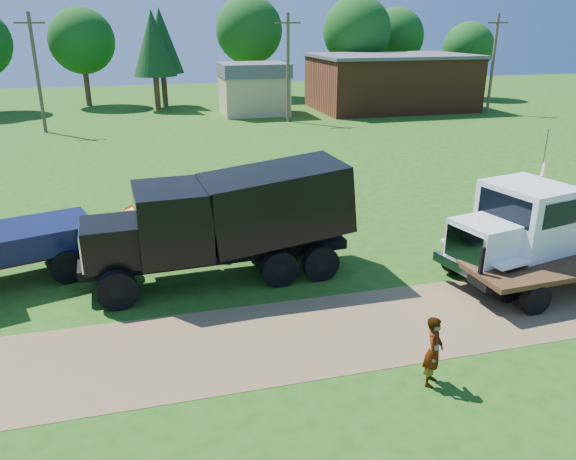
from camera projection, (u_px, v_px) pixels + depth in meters
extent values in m
plane|color=#214E11|center=(398.00, 322.00, 16.41)|extent=(140.00, 140.00, 0.00)
cube|color=brown|center=(398.00, 322.00, 16.41)|extent=(120.00, 4.20, 0.01)
cube|color=black|center=(547.00, 247.00, 19.68)|extent=(7.97, 2.67, 0.32)
cylinder|color=black|center=(509.00, 283.00, 17.51)|extent=(1.22, 0.61, 1.16)
cylinder|color=black|center=(509.00, 283.00, 17.51)|extent=(0.48, 0.47, 0.41)
cylinder|color=black|center=(457.00, 258.00, 19.40)|extent=(1.22, 0.61, 1.16)
cylinder|color=black|center=(457.00, 258.00, 19.40)|extent=(0.48, 0.47, 0.41)
cylinder|color=black|center=(552.00, 236.00, 21.44)|extent=(1.22, 0.61, 1.16)
cylinder|color=black|center=(552.00, 236.00, 21.44)|extent=(0.48, 0.47, 0.41)
cylinder|color=black|center=(576.00, 230.00, 22.03)|extent=(1.22, 0.61, 1.16)
cylinder|color=black|center=(576.00, 230.00, 22.03)|extent=(0.48, 0.47, 0.41)
cube|color=white|center=(487.00, 240.00, 18.11)|extent=(2.24, 2.16, 1.27)
cube|color=white|center=(464.00, 247.00, 17.72)|extent=(0.42, 1.57, 1.06)
cube|color=white|center=(460.00, 268.00, 17.95)|extent=(0.67, 2.41, 0.32)
cube|color=white|center=(526.00, 217.00, 18.65)|extent=(2.71, 2.95, 2.22)
cube|color=black|center=(504.00, 208.00, 18.02)|extent=(0.50, 2.08, 0.90)
cube|color=black|center=(562.00, 214.00, 17.42)|extent=(1.56, 0.38, 0.79)
cube|color=black|center=(498.00, 193.00, 19.55)|extent=(1.56, 0.38, 0.79)
cube|color=white|center=(512.00, 263.00, 17.27)|extent=(1.34, 0.73, 0.11)
cube|color=white|center=(459.00, 240.00, 19.16)|extent=(1.34, 0.73, 0.11)
cylinder|color=white|center=(558.00, 267.00, 18.29)|extent=(1.58, 0.94, 0.64)
cylinder|color=white|center=(538.00, 199.00, 19.56)|extent=(0.18, 0.18, 4.87)
cylinder|color=black|center=(573.00, 234.00, 20.14)|extent=(1.38, 1.38, 0.13)
cube|color=black|center=(218.00, 254.00, 18.93)|extent=(9.02, 1.62, 0.34)
cylinder|color=black|center=(117.00, 290.00, 16.99)|extent=(1.25, 0.46, 1.23)
cylinder|color=black|center=(117.00, 290.00, 16.99)|extent=(0.45, 0.44, 0.43)
cylinder|color=black|center=(114.00, 261.00, 19.09)|extent=(1.25, 0.46, 1.23)
cylinder|color=black|center=(114.00, 261.00, 19.09)|extent=(0.45, 0.44, 0.43)
cylinder|color=black|center=(279.00, 268.00, 18.50)|extent=(1.25, 0.46, 1.23)
cylinder|color=black|center=(279.00, 268.00, 18.50)|extent=(0.45, 0.44, 0.43)
cylinder|color=black|center=(260.00, 243.00, 20.60)|extent=(1.25, 0.46, 1.23)
cylinder|color=black|center=(260.00, 243.00, 20.60)|extent=(0.45, 0.44, 0.43)
cylinder|color=black|center=(321.00, 263.00, 18.93)|extent=(1.25, 0.46, 1.23)
cylinder|color=black|center=(321.00, 263.00, 18.93)|extent=(0.45, 0.44, 0.43)
cylinder|color=black|center=(298.00, 239.00, 21.02)|extent=(1.25, 0.46, 1.23)
cylinder|color=black|center=(298.00, 239.00, 21.02)|extent=(0.45, 0.44, 0.43)
cube|color=black|center=(116.00, 242.00, 17.69)|extent=(2.12, 2.02, 1.35)
cube|color=white|center=(82.00, 247.00, 17.41)|extent=(0.18, 1.68, 1.12)
cube|color=black|center=(172.00, 221.00, 18.03)|extent=(2.39, 2.81, 2.24)
cube|color=black|center=(135.00, 209.00, 17.54)|extent=(0.18, 2.24, 0.90)
cube|color=black|center=(275.00, 202.00, 18.95)|extent=(5.06, 2.96, 2.72)
cylinder|color=black|center=(68.00, 266.00, 18.75)|extent=(1.22, 0.70, 1.16)
cylinder|color=black|center=(68.00, 266.00, 18.75)|extent=(0.51, 0.49, 0.41)
cylinder|color=black|center=(54.00, 245.00, 20.52)|extent=(1.22, 0.70, 1.16)
cylinder|color=black|center=(54.00, 245.00, 20.52)|extent=(0.51, 0.49, 0.41)
cube|color=black|center=(34.00, 237.00, 18.97)|extent=(4.26, 3.42, 0.85)
imported|color=#CA4309|center=(195.00, 215.00, 23.02)|extent=(5.80, 2.81, 1.59)
cube|color=#3D2813|center=(576.00, 261.00, 18.13)|extent=(7.63, 2.68, 0.17)
cube|color=black|center=(575.00, 268.00, 18.21)|extent=(7.56, 1.36, 0.23)
cylinder|color=black|center=(535.00, 299.00, 16.74)|extent=(0.95, 0.33, 0.94)
cylinder|color=black|center=(493.00, 273.00, 18.50)|extent=(0.95, 0.33, 0.94)
cube|color=black|center=(482.00, 262.00, 16.89)|extent=(0.12, 0.12, 0.94)
imported|color=#999999|center=(434.00, 351.00, 13.34)|extent=(0.75, 0.78, 1.79)
imported|color=#999999|center=(205.00, 238.00, 20.65)|extent=(0.97, 0.95, 1.58)
cube|color=brown|center=(391.00, 83.00, 56.13)|extent=(15.00, 10.00, 5.00)
cube|color=#535257|center=(392.00, 56.00, 55.20)|extent=(15.40, 10.40, 0.30)
cube|color=tan|center=(254.00, 95.00, 52.98)|extent=(6.00, 5.00, 3.60)
cube|color=#535257|center=(253.00, 70.00, 52.18)|extent=(6.20, 5.40, 1.20)
cylinder|color=#4C392B|center=(37.00, 74.00, 43.16)|extent=(0.28, 0.28, 9.00)
cube|color=#4C392B|center=(29.00, 23.00, 41.87)|extent=(2.20, 0.14, 0.14)
cylinder|color=#4C392B|center=(288.00, 69.00, 48.00)|extent=(0.28, 0.28, 9.00)
cube|color=#4C392B|center=(288.00, 23.00, 46.71)|extent=(2.20, 0.14, 0.14)
cylinder|color=#4C392B|center=(493.00, 64.00, 52.84)|extent=(0.28, 0.28, 9.00)
cube|color=#4C392B|center=(498.00, 23.00, 51.55)|extent=(2.20, 0.14, 0.14)
cylinder|color=#382117|center=(87.00, 89.00, 58.46)|extent=(0.56, 0.56, 3.49)
sphere|color=#114412|center=(82.00, 41.00, 56.81)|extent=(6.58, 6.58, 6.58)
cylinder|color=#382117|center=(165.00, 89.00, 58.08)|extent=(0.56, 0.56, 3.40)
cone|color=#103714|center=(161.00, 41.00, 56.41)|extent=(4.27, 4.27, 6.31)
cylinder|color=#382117|center=(250.00, 79.00, 65.15)|extent=(0.56, 0.56, 3.99)
sphere|color=#114412|center=(249.00, 30.00, 63.26)|extent=(7.53, 7.53, 7.53)
cylinder|color=#382117|center=(355.00, 81.00, 63.35)|extent=(0.56, 0.56, 3.96)
sphere|color=#114412|center=(357.00, 31.00, 61.49)|extent=(7.46, 7.46, 7.46)
cylinder|color=#382117|center=(464.00, 85.00, 64.45)|extent=(0.56, 0.56, 2.99)
sphere|color=#114412|center=(468.00, 48.00, 63.04)|extent=(5.63, 5.63, 5.63)
cylinder|color=#382117|center=(157.00, 93.00, 55.60)|extent=(0.56, 0.56, 3.33)
cone|color=#103714|center=(153.00, 43.00, 53.97)|extent=(4.19, 4.19, 6.19)
cylinder|color=#382117|center=(393.00, 78.00, 68.85)|extent=(0.56, 0.56, 3.57)
sphere|color=#114412|center=(396.00, 37.00, 67.16)|extent=(6.73, 6.73, 6.73)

